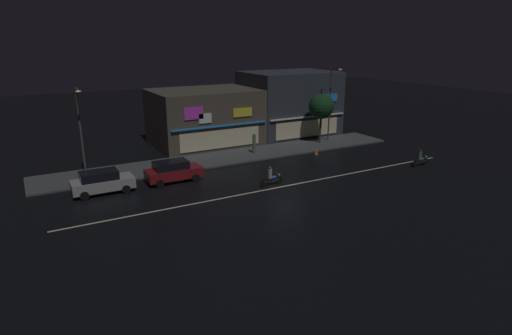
# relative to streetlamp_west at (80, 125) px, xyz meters

# --- Properties ---
(ground_plane) EXTENTS (140.00, 140.00, 0.00)m
(ground_plane) POSITION_rel_streetlamp_west_xyz_m (12.87, -9.32, -4.31)
(ground_plane) COLOR black
(lane_divider_stripe) EXTENTS (32.84, 0.16, 0.01)m
(lane_divider_stripe) POSITION_rel_streetlamp_west_xyz_m (12.87, -9.32, -4.30)
(lane_divider_stripe) COLOR beige
(lane_divider_stripe) RESTS_ON ground
(sidewalk_far) EXTENTS (34.57, 4.66, 0.14)m
(sidewalk_far) POSITION_rel_streetlamp_west_xyz_m (12.87, -0.02, -4.24)
(sidewalk_far) COLOR #424447
(sidewalk_far) RESTS_ON ground
(storefront_left_block) EXTENTS (10.11, 7.56, 7.14)m
(storefront_left_block) POSITION_rel_streetlamp_west_xyz_m (23.24, 6.01, -0.74)
(storefront_left_block) COLOR #2D333D
(storefront_left_block) RESTS_ON ground
(storefront_center_block) EXTENTS (10.53, 8.16, 5.68)m
(storefront_center_block) POSITION_rel_streetlamp_west_xyz_m (12.87, 6.30, -1.47)
(storefront_center_block) COLOR #4C443A
(storefront_center_block) RESTS_ON ground
(streetlamp_west) EXTENTS (0.44, 1.64, 7.06)m
(streetlamp_west) POSITION_rel_streetlamp_west_xyz_m (0.00, 0.00, 0.00)
(streetlamp_west) COLOR #47494C
(streetlamp_west) RESTS_ON sidewalk_far
(streetlamp_mid) EXTENTS (0.44, 1.64, 7.73)m
(streetlamp_mid) POSITION_rel_streetlamp_west_xyz_m (24.90, 0.56, 0.35)
(streetlamp_mid) COLOR #47494C
(streetlamp_mid) RESTS_ON sidewalk_far
(pedestrian_on_sidewalk) EXTENTS (0.33, 0.33, 1.99)m
(pedestrian_on_sidewalk) POSITION_rel_streetlamp_west_xyz_m (15.26, -0.09, -3.24)
(pedestrian_on_sidewalk) COLOR #4C664C
(pedestrian_on_sidewalk) RESTS_ON sidewalk_far
(street_tree) EXTENTS (2.61, 2.61, 5.16)m
(street_tree) POSITION_rel_streetlamp_west_xyz_m (23.42, 0.27, -0.34)
(street_tree) COLOR #473323
(street_tree) RESTS_ON sidewalk_far
(parked_car_near_kerb) EXTENTS (4.30, 1.98, 1.67)m
(parked_car_near_kerb) POSITION_rel_streetlamp_west_xyz_m (5.83, -4.12, -3.44)
(parked_car_near_kerb) COLOR maroon
(parked_car_near_kerb) RESTS_ON ground
(parked_car_trailing) EXTENTS (4.30, 1.98, 1.67)m
(parked_car_trailing) POSITION_rel_streetlamp_west_xyz_m (0.50, -4.12, -3.44)
(parked_car_trailing) COLOR #9EA0A5
(parked_car_trailing) RESTS_ON ground
(motorcycle_lead) EXTENTS (1.90, 0.60, 1.52)m
(motorcycle_lead) POSITION_rel_streetlamp_west_xyz_m (26.01, -10.62, -3.68)
(motorcycle_lead) COLOR black
(motorcycle_lead) RESTS_ON ground
(motorcycle_following) EXTENTS (1.90, 0.60, 1.52)m
(motorcycle_following) POSITION_rel_streetlamp_west_xyz_m (11.97, -8.65, -3.68)
(motorcycle_following) COLOR black
(motorcycle_following) RESTS_ON ground
(traffic_cone) EXTENTS (0.36, 0.36, 0.55)m
(traffic_cone) POSITION_rel_streetlamp_west_xyz_m (20.43, -3.10, -4.03)
(traffic_cone) COLOR orange
(traffic_cone) RESTS_ON ground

